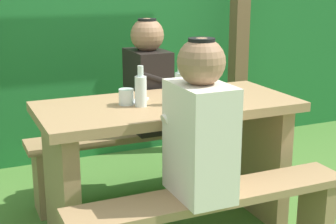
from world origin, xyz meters
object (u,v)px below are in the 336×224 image
at_px(person_white_shirt, 200,125).
at_px(cell_phone, 140,101).
at_px(bottle_center, 141,90).
at_px(bottle_right, 181,87).
at_px(person_black_coat, 148,80).
at_px(bottle_left, 202,85).
at_px(drinking_glass, 126,97).
at_px(bench_near, 212,217).
at_px(bench_far, 136,150).
at_px(picnic_table, 168,146).

xyz_separation_m(person_white_shirt, cell_phone, (-0.06, 0.59, -0.01)).
relative_size(person_white_shirt, bottle_center, 3.36).
bearing_deg(cell_phone, bottle_right, -5.87).
relative_size(person_black_coat, bottle_right, 3.11).
bearing_deg(person_white_shirt, bottle_center, 100.55).
bearing_deg(bottle_left, drinking_glass, 162.73).
bearing_deg(bench_near, cell_phone, 102.97).
bearing_deg(person_white_shirt, bench_near, -2.56).
xyz_separation_m(bench_near, bottle_center, (-0.17, 0.50, 0.53)).
bearing_deg(person_white_shirt, bench_far, 85.92).
relative_size(bench_near, bench_far, 1.00).
distance_m(bench_far, person_white_shirt, 1.14).
distance_m(person_white_shirt, bottle_center, 0.50).
distance_m(bench_near, bottle_right, 0.70).
height_order(bench_far, bottle_center, bottle_center).
xyz_separation_m(bench_near, drinking_glass, (-0.22, 0.56, 0.48)).
distance_m(bottle_left, bottle_center, 0.33).
bearing_deg(bottle_right, bottle_left, -2.74).
xyz_separation_m(bench_far, drinking_glass, (-0.22, -0.48, 0.48)).
height_order(bench_near, person_white_shirt, person_white_shirt).
bearing_deg(picnic_table, bench_far, 90.00).
bearing_deg(bench_near, person_black_coat, 85.16).
bearing_deg(bottle_left, bottle_center, 169.96).
bearing_deg(picnic_table, bottle_right, -63.79).
bearing_deg(person_black_coat, bottle_left, -82.90).
distance_m(bench_near, bottle_left, 0.71).
xyz_separation_m(drinking_glass, bottle_right, (0.26, -0.11, 0.05)).
height_order(picnic_table, drinking_glass, drinking_glass).
xyz_separation_m(person_black_coat, bottle_right, (-0.05, -0.59, 0.08)).
bearing_deg(bottle_left, bench_near, -110.41).
relative_size(picnic_table, cell_phone, 10.00).
distance_m(bottle_center, cell_phone, 0.13).
bearing_deg(bottle_center, bench_near, -71.51).
relative_size(picnic_table, bottle_center, 6.53).
distance_m(person_black_coat, cell_phone, 0.50).
relative_size(bottle_right, cell_phone, 1.65).
height_order(person_white_shirt, bottle_right, person_white_shirt).
distance_m(person_black_coat, drinking_glass, 0.57).
bearing_deg(drinking_glass, bench_far, 65.07).
bearing_deg(person_white_shirt, person_black_coat, 81.10).
bearing_deg(bench_far, bench_near, -90.00).
bearing_deg(person_black_coat, bottle_center, -115.07).
distance_m(bench_far, drinking_glass, 0.72).
bearing_deg(person_black_coat, drinking_glass, -123.07).
relative_size(bench_far, cell_phone, 10.00).
bearing_deg(bench_far, picnic_table, -90.00).
height_order(bench_far, person_black_coat, person_black_coat).
bearing_deg(bottle_center, bottle_left, -10.04).
xyz_separation_m(picnic_table, cell_phone, (-0.14, 0.07, 0.25)).
bearing_deg(bottle_right, bench_near, -94.90).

